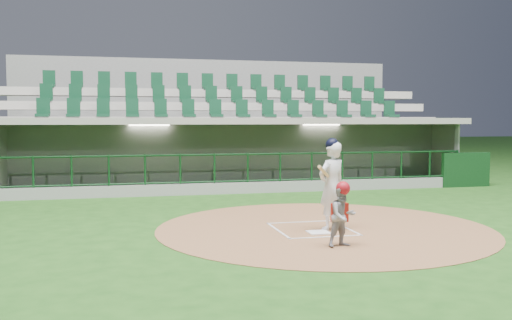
{
  "coord_description": "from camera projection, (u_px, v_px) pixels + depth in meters",
  "views": [
    {
      "loc": [
        -3.95,
        -11.68,
        2.33
      ],
      "look_at": [
        -0.53,
        2.6,
        1.3
      ],
      "focal_mm": 40.0,
      "sensor_mm": 36.0,
      "label": 1
    }
  ],
  "objects": [
    {
      "name": "seating_deck",
      "position": [
        221.0,
        143.0,
        22.89
      ],
      "size": [
        17.0,
        6.72,
        5.15
      ],
      "color": "slate",
      "rests_on": "ground"
    },
    {
      "name": "dugout_structure",
      "position": [
        240.0,
        159.0,
        19.97
      ],
      "size": [
        16.4,
        3.7,
        3.0
      ],
      "color": "gray",
      "rests_on": "ground"
    },
    {
      "name": "batter_box_chalk",
      "position": [
        312.0,
        229.0,
        12.12
      ],
      "size": [
        1.55,
        1.8,
        0.01
      ],
      "color": "white",
      "rests_on": "ground"
    },
    {
      "name": "dirt_circle",
      "position": [
        324.0,
        228.0,
        12.28
      ],
      "size": [
        7.2,
        7.2,
        0.01
      ],
      "primitive_type": "cylinder",
      "color": "brown",
      "rests_on": "ground"
    },
    {
      "name": "catcher",
      "position": [
        343.0,
        214.0,
        10.42
      ],
      "size": [
        0.63,
        0.54,
        1.2
      ],
      "color": "#929297",
      "rests_on": "dirt_circle"
    },
    {
      "name": "batter",
      "position": [
        332.0,
        184.0,
        12.0
      ],
      "size": [
        0.94,
        0.98,
        1.94
      ],
      "color": "white",
      "rests_on": "dirt_circle"
    },
    {
      "name": "ground",
      "position": [
        308.0,
        227.0,
        12.41
      ],
      "size": [
        120.0,
        120.0,
        0.0
      ],
      "primitive_type": "plane",
      "color": "#1C4714",
      "rests_on": "ground"
    },
    {
      "name": "home_plate",
      "position": [
        318.0,
        232.0,
        11.73
      ],
      "size": [
        0.43,
        0.43,
        0.02
      ],
      "primitive_type": "cube",
      "color": "white",
      "rests_on": "dirt_circle"
    }
  ]
}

